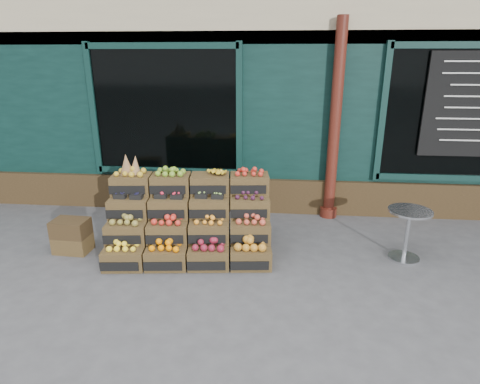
{
  "coord_description": "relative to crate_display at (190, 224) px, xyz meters",
  "views": [
    {
      "loc": [
        0.3,
        -4.49,
        2.62
      ],
      "look_at": [
        -0.2,
        0.7,
        0.85
      ],
      "focal_mm": 30.0,
      "sensor_mm": 36.0,
      "label": 1
    }
  ],
  "objects": [
    {
      "name": "crate_display",
      "position": [
        0.0,
        0.0,
        0.0
      ],
      "size": [
        2.28,
        1.29,
        1.36
      ],
      "rotation": [
        0.0,
        0.0,
        0.11
      ],
      "color": "#4A381D",
      "rests_on": "ground"
    },
    {
      "name": "spare_crates",
      "position": [
        -1.65,
        -0.17,
        -0.18
      ],
      "size": [
        0.49,
        0.36,
        0.48
      ],
      "rotation": [
        0.0,
        0.0,
        -0.05
      ],
      "color": "#4A381D",
      "rests_on": "ground"
    },
    {
      "name": "shopkeeper",
      "position": [
        -1.12,
        2.12,
        0.69
      ],
      "size": [
        0.93,
        0.76,
        2.22
      ],
      "primitive_type": "imported",
      "rotation": [
        0.0,
        0.0,
        3.46
      ],
      "color": "#1A5D2B",
      "rests_on": "ground"
    },
    {
      "name": "bistro_table",
      "position": [
        2.94,
        0.05,
        0.02
      ],
      "size": [
        0.56,
        0.56,
        0.71
      ],
      "rotation": [
        0.0,
        0.0,
        -0.11
      ],
      "color": "#B8BBC0",
      "rests_on": "ground"
    },
    {
      "name": "ground",
      "position": [
        0.88,
        -0.54,
        -0.42
      ],
      "size": [
        60.0,
        60.0,
        0.0
      ],
      "primitive_type": "plane",
      "color": "#48484B",
      "rests_on": "ground"
    },
    {
      "name": "shop_facade",
      "position": [
        0.88,
        4.57,
        1.98
      ],
      "size": [
        12.0,
        6.24,
        4.8
      ],
      "color": "black",
      "rests_on": "ground"
    }
  ]
}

